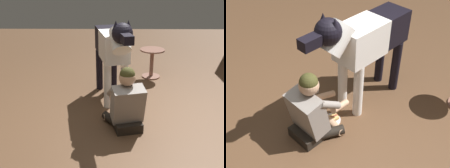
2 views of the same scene
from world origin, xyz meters
TOP-DOWN VIEW (x-y plane):
  - ground_plane at (0.00, 0.00)m, footprint 12.71×12.71m
  - person_sitting_on_floor at (0.16, -0.19)m, footprint 0.71×0.57m
  - large_dog at (-0.63, -0.38)m, footprint 1.64×0.57m
  - hot_dog_on_plate at (-0.12, -0.26)m, footprint 0.23×0.23m
  - round_side_table at (-1.66, 0.36)m, footprint 0.46×0.46m

SIDE VIEW (x-z plane):
  - ground_plane at x=0.00m, z-range 0.00..0.00m
  - hot_dog_on_plate at x=-0.12m, z-range 0.00..0.06m
  - round_side_table at x=-1.66m, z-range 0.06..0.61m
  - person_sitting_on_floor at x=0.16m, z-range -0.08..0.76m
  - large_dog at x=-0.63m, z-range 0.19..1.54m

